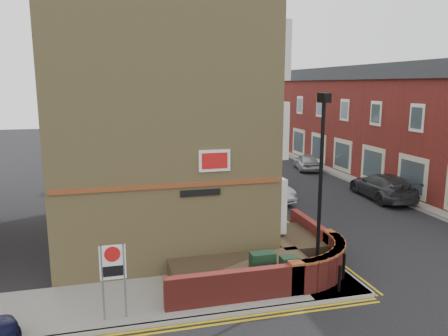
% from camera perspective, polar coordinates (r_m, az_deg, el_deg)
% --- Properties ---
extents(ground, '(120.00, 120.00, 0.00)m').
position_cam_1_polar(ground, '(14.01, 8.05, -17.72)').
color(ground, black).
rests_on(ground, ground).
extents(pavement_corner, '(13.00, 3.00, 0.12)m').
position_cam_1_polar(pavement_corner, '(14.49, -7.83, -16.42)').
color(pavement_corner, gray).
rests_on(pavement_corner, ground).
extents(pavement_main, '(2.00, 32.00, 0.12)m').
position_cam_1_polar(pavement_main, '(28.93, -0.39, -2.34)').
color(pavement_main, gray).
rests_on(pavement_main, ground).
extents(pavement_far, '(4.00, 40.00, 0.12)m').
position_cam_1_polar(pavement_far, '(30.89, 21.29, -2.24)').
color(pavement_far, gray).
rests_on(pavement_far, ground).
extents(kerb_side, '(13.00, 0.15, 0.12)m').
position_cam_1_polar(kerb_side, '(13.18, -7.02, -19.37)').
color(kerb_side, gray).
rests_on(kerb_side, ground).
extents(kerb_main_near, '(0.15, 32.00, 0.12)m').
position_cam_1_polar(kerb_main_near, '(29.18, 1.52, -2.23)').
color(kerb_main_near, gray).
rests_on(kerb_main_near, ground).
extents(kerb_main_far, '(0.15, 40.00, 0.12)m').
position_cam_1_polar(kerb_main_far, '(29.77, 18.15, -2.51)').
color(kerb_main_far, gray).
rests_on(kerb_main_far, ground).
extents(yellow_lines_side, '(13.00, 0.28, 0.01)m').
position_cam_1_polar(yellow_lines_side, '(13.00, -6.85, -20.12)').
color(yellow_lines_side, gold).
rests_on(yellow_lines_side, ground).
extents(yellow_lines_main, '(0.28, 32.00, 0.01)m').
position_cam_1_polar(yellow_lines_main, '(29.26, 1.99, -2.30)').
color(yellow_lines_main, gold).
rests_on(yellow_lines_main, ground).
extents(corner_building, '(8.95, 10.40, 13.60)m').
position_cam_1_polar(corner_building, '(19.43, -8.66, 9.42)').
color(corner_building, tan).
rests_on(corner_building, ground).
extents(garden_wall, '(6.80, 6.00, 1.20)m').
position_cam_1_polar(garden_wall, '(16.10, 4.56, -13.68)').
color(garden_wall, maroon).
rests_on(garden_wall, ground).
extents(lamppost, '(0.25, 0.50, 6.30)m').
position_cam_1_polar(lamppost, '(14.47, 12.46, -2.72)').
color(lamppost, black).
rests_on(lamppost, pavement_corner).
extents(utility_cabinet_large, '(0.80, 0.45, 1.20)m').
position_cam_1_polar(utility_cabinet_large, '(14.68, 5.03, -13.13)').
color(utility_cabinet_large, black).
rests_on(utility_cabinet_large, pavement_corner).
extents(utility_cabinet_small, '(0.55, 0.40, 1.10)m').
position_cam_1_polar(utility_cabinet_small, '(14.72, 8.45, -13.36)').
color(utility_cabinet_small, black).
rests_on(utility_cabinet_small, pavement_corner).
extents(bollard_near, '(0.11, 0.11, 0.90)m').
position_cam_1_polar(bollard_near, '(14.89, 14.85, -13.75)').
color(bollard_near, black).
rests_on(bollard_near, pavement_corner).
extents(bollard_far, '(0.11, 0.11, 0.90)m').
position_cam_1_polar(bollard_far, '(15.80, 15.35, -12.29)').
color(bollard_far, black).
rests_on(bollard_far, pavement_corner).
extents(zone_sign, '(0.72, 0.07, 2.20)m').
position_cam_1_polar(zone_sign, '(12.84, -14.30, -12.57)').
color(zone_sign, slate).
rests_on(zone_sign, pavement_corner).
extents(far_terrace, '(5.40, 30.40, 8.00)m').
position_cam_1_polar(far_terrace, '(34.40, 19.91, 5.84)').
color(far_terrace, maroon).
rests_on(far_terrace, ground).
extents(far_terrace_cream, '(5.40, 12.40, 8.00)m').
position_cam_1_polar(far_terrace_cream, '(53.04, 7.00, 7.97)').
color(far_terrace_cream, beige).
rests_on(far_terrace_cream, ground).
extents(tree_near, '(3.64, 3.65, 6.70)m').
position_cam_1_polar(tree_near, '(26.35, 0.64, 6.58)').
color(tree_near, '#382B1E').
rests_on(tree_near, pavement_main).
extents(tree_mid, '(4.03, 4.03, 7.42)m').
position_cam_1_polar(tree_mid, '(34.09, -2.91, 8.39)').
color(tree_mid, '#382B1E').
rests_on(tree_mid, pavement_main).
extents(tree_far, '(3.81, 3.81, 7.00)m').
position_cam_1_polar(tree_far, '(41.96, -5.13, 8.44)').
color(tree_far, '#382B1E').
rests_on(tree_far, pavement_main).
extents(traffic_light_assembly, '(0.20, 0.16, 4.20)m').
position_cam_1_polar(traffic_light_assembly, '(37.24, -3.19, 4.87)').
color(traffic_light_assembly, black).
rests_on(traffic_light_assembly, pavement_main).
extents(silver_car_near, '(2.53, 4.85, 1.52)m').
position_cam_1_polar(silver_car_near, '(25.67, 5.16, -2.49)').
color(silver_car_near, '#A5A7AD').
rests_on(silver_car_near, ground).
extents(red_car_main, '(2.18, 4.35, 1.18)m').
position_cam_1_polar(red_car_main, '(30.08, 4.95, -0.83)').
color(red_car_main, maroon).
rests_on(red_car_main, ground).
extents(grey_car_far, '(2.50, 5.33, 1.51)m').
position_cam_1_polar(grey_car_far, '(27.44, 19.99, -2.25)').
color(grey_car_far, '#2E2F33').
rests_on(grey_car_far, ground).
extents(silver_car_far, '(2.36, 4.12, 1.32)m').
position_cam_1_polar(silver_car_far, '(35.14, 10.73, 0.84)').
color(silver_car_far, '#989B9F').
rests_on(silver_car_far, ground).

